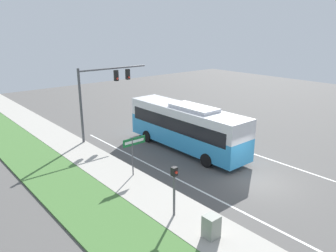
# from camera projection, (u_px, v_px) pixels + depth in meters

# --- Properties ---
(ground_plane) EXTENTS (80.00, 80.00, 0.00)m
(ground_plane) POSITION_uv_depth(u_px,v_px,m) (258.00, 181.00, 20.27)
(ground_plane) COLOR #565451
(sidewalk) EXTENTS (2.80, 80.00, 0.12)m
(sidewalk) POSITION_uv_depth(u_px,v_px,m) (185.00, 216.00, 16.41)
(sidewalk) COLOR #ADA89E
(sidewalk) RESTS_ON ground_plane
(grass_verge) EXTENTS (3.60, 80.00, 0.10)m
(grass_verge) POSITION_uv_depth(u_px,v_px,m) (132.00, 243.00, 14.42)
(grass_verge) COLOR #477538
(grass_verge) RESTS_ON ground_plane
(lane_divider_near) EXTENTS (0.14, 30.00, 0.01)m
(lane_divider_near) POSITION_uv_depth(u_px,v_px,m) (220.00, 200.00, 18.04)
(lane_divider_near) COLOR silver
(lane_divider_near) RESTS_ON ground_plane
(lane_divider_far) EXTENTS (0.14, 30.00, 0.01)m
(lane_divider_far) POSITION_uv_depth(u_px,v_px,m) (289.00, 166.00, 22.50)
(lane_divider_far) COLOR silver
(lane_divider_far) RESTS_ON ground_plane
(bus) EXTENTS (2.65, 10.80, 3.62)m
(bus) POSITION_uv_depth(u_px,v_px,m) (186.00, 125.00, 24.96)
(bus) COLOR #3393D1
(bus) RESTS_ON ground_plane
(signal_gantry) EXTENTS (6.41, 0.41, 6.12)m
(signal_gantry) POSITION_uv_depth(u_px,v_px,m) (102.00, 88.00, 26.79)
(signal_gantry) COLOR #4C4C51
(signal_gantry) RESTS_ON ground_plane
(pedestrian_signal) EXTENTS (0.28, 0.34, 2.72)m
(pedestrian_signal) POSITION_uv_depth(u_px,v_px,m) (174.00, 183.00, 15.92)
(pedestrian_signal) COLOR #4C4C51
(pedestrian_signal) RESTS_ON ground_plane
(street_sign) EXTENTS (1.65, 0.08, 2.65)m
(street_sign) POSITION_uv_depth(u_px,v_px,m) (134.00, 148.00, 20.38)
(street_sign) COLOR #4C4C51
(street_sign) RESTS_ON ground_plane
(utility_cabinet) EXTENTS (0.66, 0.63, 1.07)m
(utility_cabinet) POSITION_uv_depth(u_px,v_px,m) (211.00, 227.00, 14.57)
(utility_cabinet) COLOR gray
(utility_cabinet) RESTS_ON sidewalk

